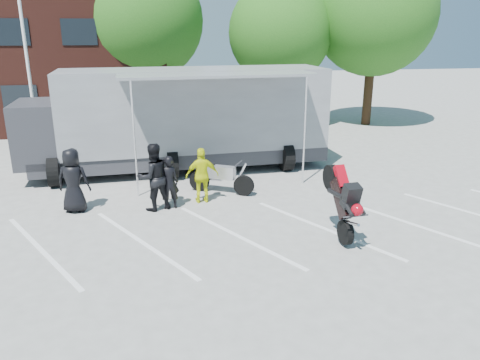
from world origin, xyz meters
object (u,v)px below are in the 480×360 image
object	(u,v)px
spectator_leather_b	(169,182)
spectator_hivis	(202,176)
stunt_bike_rider	(332,234)
spectator_leather_a	(73,180)
tree_right	(375,14)
tree_mid	(280,33)
parked_motorcycle	(221,193)
transporter_truck	(184,169)
flagpole	(30,31)
tree_left	(144,20)
spectator_leather_c	(153,177)

from	to	relation	value
spectator_leather_b	spectator_hivis	xyz separation A→B (m)	(1.02, 0.35, 0.05)
stunt_bike_rider	spectator_leather_a	bearing A→B (deg)	151.52
stunt_bike_rider	spectator_hivis	world-z (taller)	spectator_hivis
tree_right	spectator_leather_b	world-z (taller)	tree_right
tree_mid	parked_motorcycle	distance (m)	12.64
transporter_truck	spectator_leather_b	distance (m)	4.28
flagpole	tree_left	bearing A→B (deg)	54.72
flagpole	tree_left	size ratio (longest dim) A/B	0.93
spectator_hivis	tree_mid	bearing A→B (deg)	-117.78
tree_right	spectator_leather_c	distance (m)	17.05
flagpole	tree_left	xyz separation A→B (m)	(4.24, 6.00, 0.51)
stunt_bike_rider	spectator_leather_c	size ratio (longest dim) A/B	1.03
tree_left	tree_mid	distance (m)	7.10
tree_left	tree_right	xyz separation A→B (m)	(12.00, -1.50, 0.31)
spectator_leather_a	spectator_leather_b	bearing A→B (deg)	-174.14
flagpole	transporter_truck	world-z (taller)	flagpole
transporter_truck	spectator_leather_a	size ratio (longest dim) A/B	6.22
tree_left	spectator_hivis	world-z (taller)	tree_left
spectator_leather_c	spectator_hivis	xyz separation A→B (m)	(1.46, 0.36, -0.15)
parked_motorcycle	stunt_bike_rider	size ratio (longest dim) A/B	1.09
tree_mid	parked_motorcycle	world-z (taller)	tree_mid
tree_right	spectator_hivis	size ratio (longest dim) A/B	5.32
tree_left	parked_motorcycle	world-z (taller)	tree_left
flagpole	spectator_hivis	distance (m)	9.63
spectator_leather_c	spectator_leather_a	bearing A→B (deg)	-26.54
flagpole	stunt_bike_rider	distance (m)	13.91
tree_right	stunt_bike_rider	xyz separation A→B (m)	(-7.34, -13.91, -5.88)
transporter_truck	spectator_leather_c	size ratio (longest dim) A/B	5.87
tree_left	parked_motorcycle	distance (m)	13.11
spectator_leather_a	spectator_leather_b	distance (m)	2.74
stunt_bike_rider	spectator_leather_a	size ratio (longest dim) A/B	1.09
spectator_leather_c	stunt_bike_rider	bearing A→B (deg)	129.40
tree_mid	spectator_hivis	world-z (taller)	tree_mid
parked_motorcycle	spectator_leather_c	distance (m)	2.61
spectator_leather_b	spectator_hivis	world-z (taller)	spectator_hivis
spectator_leather_c	spectator_hivis	size ratio (longest dim) A/B	1.17
stunt_bike_rider	spectator_leather_c	xyz separation A→B (m)	(-4.51, 2.67, 1.00)
parked_motorcycle	tree_left	bearing A→B (deg)	39.65
parked_motorcycle	spectator_leather_c	size ratio (longest dim) A/B	1.12
spectator_hivis	spectator_leather_a	bearing A→B (deg)	-0.94
parked_motorcycle	tree_mid	bearing A→B (deg)	4.66
tree_left	spectator_hivis	xyz separation A→B (m)	(1.61, -12.38, -4.71)
tree_mid	transporter_truck	world-z (taller)	tree_mid
tree_mid	spectator_leather_a	distance (m)	15.21
tree_mid	stunt_bike_rider	bearing A→B (deg)	-99.21
flagpole	transporter_truck	bearing A→B (deg)	-25.14
stunt_bike_rider	transporter_truck	bearing A→B (deg)	111.24
tree_mid	tree_right	distance (m)	5.11
stunt_bike_rider	spectator_hivis	bearing A→B (deg)	130.07
tree_left	spectator_hivis	distance (m)	13.35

